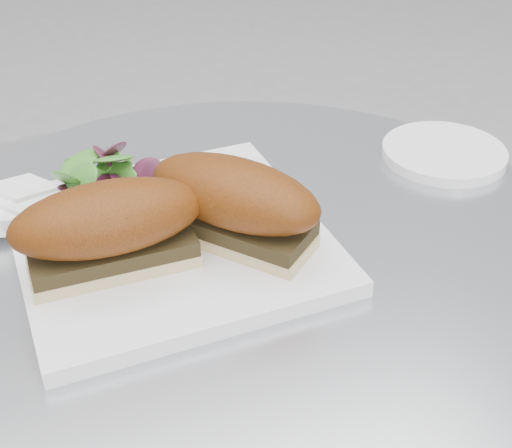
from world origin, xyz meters
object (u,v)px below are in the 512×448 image
Objects in this scene: plate at (170,239)px; sandwich_right at (234,201)px; saucer at (444,153)px; sandwich_left at (109,227)px.

sandwich_right is (0.05, -0.03, 0.05)m from plate.
saucer is (0.29, 0.10, -0.05)m from sandwich_right.
saucer is (0.40, 0.10, -0.05)m from sandwich_left.
plate is 1.66× the size of sandwich_left.
sandwich_left reaches higher than saucer.
sandwich_right is 0.31m from saucer.
sandwich_right is at bearing -161.38° from saucer.
plate is 1.58× the size of sandwich_right.
sandwich_left is 0.95× the size of sandwich_right.
sandwich_right is at bearing -0.13° from sandwich_left.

